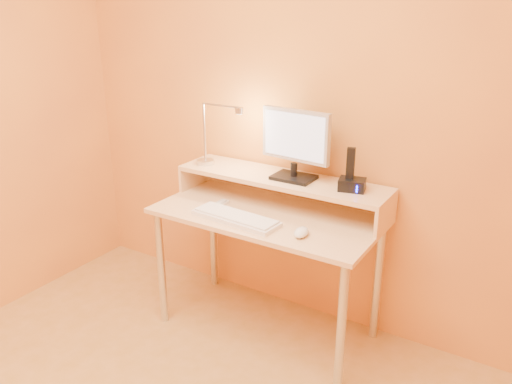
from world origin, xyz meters
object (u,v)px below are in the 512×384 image
Objects in this scene: lamp_base at (206,162)px; remote_control at (218,206)px; keyboard at (236,218)px; mouse at (301,232)px; phone_dock at (352,185)px; monitor_panel at (296,135)px.

remote_control is (0.22, -0.19, -0.16)m from lamp_base.
keyboard is 0.37m from mouse.
remote_control is at bearing 156.56° from keyboard.
keyboard is at bearing 171.61° from mouse.
phone_dock is at bearing 14.54° from remote_control.
mouse is at bearing -125.03° from phone_dock.
keyboard is at bearing -35.59° from lamp_base.
mouse reaches higher than remote_control.
remote_control is at bearing -40.84° from lamp_base.
remote_control is (-0.18, 0.10, -0.00)m from keyboard.
lamp_base is 0.60× the size of remote_control.
monitor_panel is 2.38× the size of remote_control.
monitor_panel is 0.39m from phone_dock.
remote_control is at bearing -175.21° from phone_dock.
keyboard is (0.40, -0.29, -0.16)m from lamp_base.
monitor_panel is at bearing 164.65° from phone_dock.
remote_control is at bearing -140.30° from monitor_panel.
phone_dock is 0.37m from mouse.
mouse is at bearing -12.84° from remote_control.
lamp_base is 0.34m from remote_control.
lamp_base reaches higher than keyboard.
keyboard is at bearing -110.81° from monitor_panel.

